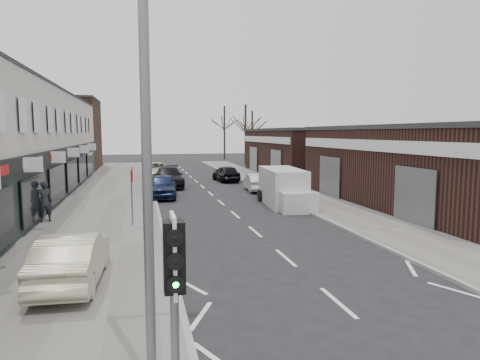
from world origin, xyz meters
TOP-DOWN VIEW (x-y plane):
  - ground at (0.00, 0.00)m, footprint 160.00×160.00m
  - pavement_left at (-6.75, 22.00)m, footprint 5.50×64.00m
  - pavement_right at (5.75, 22.00)m, footprint 3.50×64.00m
  - brick_block_far at (-13.50, 45.00)m, footprint 8.00×10.00m
  - right_unit_near at (12.50, 14.00)m, footprint 10.00×18.00m
  - right_unit_far at (12.50, 34.00)m, footprint 10.00×16.00m
  - tree_far_a at (9.00, 48.00)m, footprint 3.60×3.60m
  - tree_far_b at (11.50, 54.00)m, footprint 3.60×3.60m
  - tree_far_c at (8.50, 60.00)m, footprint 3.60×3.60m
  - traffic_light at (-4.40, -2.02)m, footprint 0.28×0.60m
  - street_lamp at (-4.53, -0.80)m, footprint 2.23×0.22m
  - warning_sign at (-5.16, 12.00)m, footprint 0.12×0.80m
  - white_van at (3.40, 16.11)m, footprint 2.36×5.74m
  - sedan_on_pavement at (-6.69, 4.67)m, footprint 1.72×4.41m
  - pedestrian at (-9.20, 13.70)m, footprint 0.83×0.69m
  - parked_car_left_a at (-3.40, 20.91)m, footprint 2.22×4.69m
  - parked_car_left_b at (-2.63, 26.40)m, footprint 2.34×5.53m
  - parked_car_left_c at (-3.34, 33.95)m, footprint 2.46×5.24m
  - parked_car_right_a at (3.50, 22.58)m, footprint 1.77×4.09m
  - parked_car_right_b at (2.58, 29.29)m, footprint 2.03×4.32m

SIDE VIEW (x-z plane):
  - ground at x=0.00m, z-range 0.00..0.00m
  - tree_far_a at x=9.00m, z-range -4.00..4.00m
  - tree_far_b at x=11.50m, z-range -3.75..3.75m
  - tree_far_c at x=8.50m, z-range -4.25..4.25m
  - pavement_left at x=-6.75m, z-range 0.00..0.12m
  - pavement_right at x=5.75m, z-range 0.00..0.12m
  - parked_car_right_a at x=3.50m, z-range 0.00..1.31m
  - parked_car_right_b at x=2.58m, z-range 0.00..1.43m
  - parked_car_left_c at x=-3.34m, z-range 0.00..1.45m
  - parked_car_left_a at x=-3.40m, z-range 0.00..1.55m
  - parked_car_left_b at x=-2.63m, z-range 0.00..1.59m
  - sedan_on_pavement at x=-6.69m, z-range 0.12..1.55m
  - white_van at x=3.40m, z-range -0.06..2.12m
  - pedestrian at x=-9.20m, z-range 0.12..2.06m
  - warning_sign at x=-5.16m, z-range 0.85..3.55m
  - right_unit_near at x=12.50m, z-range 0.00..4.50m
  - right_unit_far at x=12.50m, z-range 0.00..4.50m
  - traffic_light at x=-4.40m, z-range 0.86..3.96m
  - brick_block_far at x=-13.50m, z-range 0.00..8.00m
  - street_lamp at x=-4.53m, z-range 0.62..8.62m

